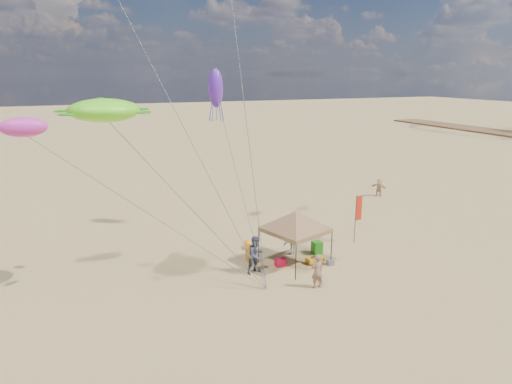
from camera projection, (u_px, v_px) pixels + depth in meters
ground at (281, 293)px, 20.15m from camera, size 280.00×280.00×0.00m
canopy_tent at (296, 213)px, 22.55m from camera, size 5.08×5.08×3.31m
feather_flag at (358, 211)px, 25.65m from camera, size 0.44×0.07×2.90m
cooler_red at (280, 262)px, 22.91m from camera, size 0.54×0.38×0.38m
cooler_blue at (316, 234)px, 26.97m from camera, size 0.54×0.38×0.38m
bag_navy at (315, 259)px, 23.38m from camera, size 0.69×0.54×0.36m
bag_orange at (248, 245)px, 25.28m from camera, size 0.54×0.69×0.36m
chair_green at (317, 247)px, 24.47m from camera, size 0.50×0.50×0.70m
chair_yellow at (252, 255)px, 23.43m from camera, size 0.50×0.50×0.70m
crate_grey at (330, 262)px, 23.03m from camera, size 0.34×0.30×0.28m
beach_cart at (315, 259)px, 23.26m from camera, size 0.90×0.50×0.24m
person_near_a at (317, 271)px, 20.41m from camera, size 0.61×0.40×1.66m
person_near_b at (256, 255)px, 21.93m from camera, size 1.10×0.96×1.92m
person_near_c at (292, 239)px, 24.30m from camera, size 1.23×0.86×1.74m
person_far_c at (379, 187)px, 35.96m from camera, size 1.08×1.39×1.47m
turtle_kite at (104, 110)px, 17.79m from camera, size 3.45×3.11×0.95m
fish_kite at (24, 127)px, 19.51m from camera, size 2.21×1.57×0.89m
squid_kite at (216, 88)px, 26.16m from camera, size 0.93×0.93×2.28m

